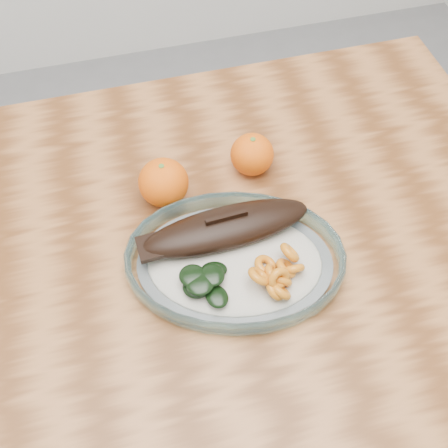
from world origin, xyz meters
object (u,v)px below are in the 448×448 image
Objects in this scene: dining_table at (162,303)px; orange_left at (164,182)px; plated_meal at (235,257)px; orange_right at (252,154)px.

dining_table is 15.95× the size of orange_left.
plated_meal is 8.89× the size of orange_left.
dining_table is 0.27m from orange_right.
dining_table is 0.16m from plated_meal.
plated_meal is 0.16m from orange_left.
orange_left is at bearing 72.38° from dining_table.
orange_left is (0.04, 0.12, 0.14)m from dining_table.
orange_right is at bearing 9.43° from orange_left.
dining_table is at bearing -141.23° from orange_right.
orange_right is (0.14, 0.02, -0.00)m from orange_left.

